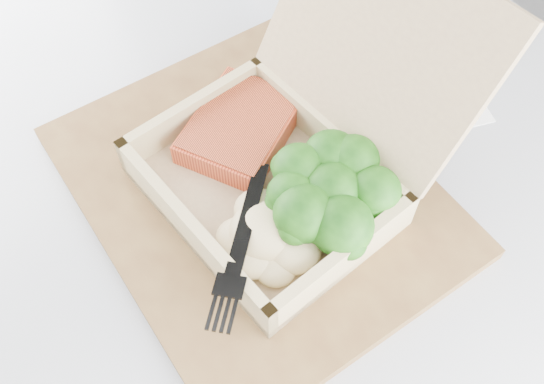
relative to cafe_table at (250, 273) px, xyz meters
The scene contains 8 objects.
cafe_table is the anchor object (origin of this frame).
serving_tray 0.20m from the cafe_table, ahead, with size 0.36×0.29×0.02m, color brown.
takeout_container 0.26m from the cafe_table, 44.02° to the left, with size 0.27×0.30×0.19m.
salmon_fillet 0.23m from the cafe_table, 129.77° to the left, with size 0.09×0.11×0.02m, color #D55529.
broccoli_pile 0.26m from the cafe_table, ahead, with size 0.12×0.12×0.04m, color #2D771A, non-canonical shape.
mashed_potatoes 0.24m from the cafe_table, 38.64° to the right, with size 0.09×0.08×0.03m, color #D3B888.
plastic_fork 0.25m from the cafe_table, 39.62° to the right, with size 0.09×0.16×0.02m.
receipt 0.28m from the cafe_table, 65.25° to the left, with size 0.08×0.15×0.00m, color white.
Camera 1 is at (-0.22, -0.57, 1.23)m, focal length 40.00 mm.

